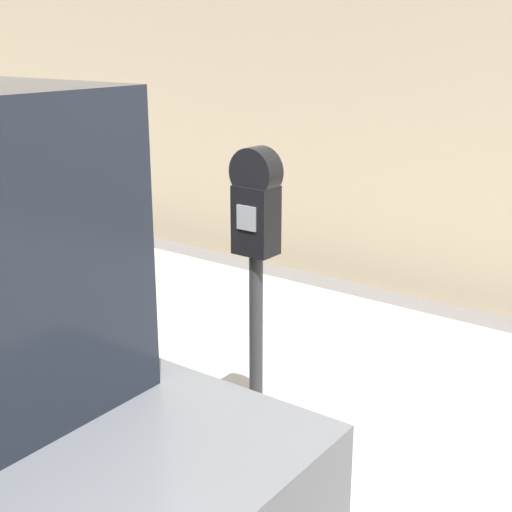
% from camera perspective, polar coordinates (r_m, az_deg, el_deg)
% --- Properties ---
extents(sidewalk, '(24.00, 2.80, 0.11)m').
position_cam_1_polar(sidewalk, '(3.99, 11.52, -12.84)').
color(sidewalk, '#BCB7AD').
rests_on(sidewalk, ground_plane).
extents(parking_meter, '(0.20, 0.13, 1.50)m').
position_cam_1_polar(parking_meter, '(2.93, -0.00, 0.55)').
color(parking_meter, '#2D2D30').
rests_on(parking_meter, sidewalk).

